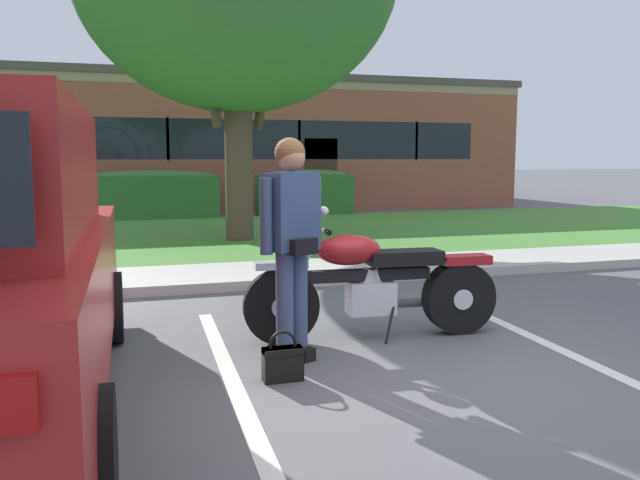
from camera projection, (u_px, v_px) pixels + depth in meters
ground_plane at (418, 379)px, 4.69m from camera, size 140.00×140.00×0.00m
curb_strip at (289, 282)px, 8.04m from camera, size 60.00×0.20×0.12m
concrete_walk at (273, 272)px, 8.84m from camera, size 60.00×1.50×0.08m
grass_lawn at (219, 235)px, 13.15m from camera, size 60.00×7.60×0.06m
stall_stripe_0 at (235, 388)px, 4.51m from camera, size 0.30×4.40×0.01m
stall_stripe_1 at (568, 353)px, 5.31m from camera, size 0.30×4.40×0.01m
motorcycle at (382, 282)px, 5.73m from camera, size 2.24×0.82×1.26m
rider_person at (292, 233)px, 5.02m from camera, size 0.53×0.39×1.70m
handbag at (283, 361)px, 4.65m from camera, size 0.28×0.13×0.36m
hedge_center_left at (151, 194)px, 16.49m from camera, size 3.27×0.90×1.24m
hedge_center_right at (305, 192)px, 17.67m from camera, size 2.48×0.90×1.24m
brick_building at (155, 145)px, 22.89m from camera, size 21.76×10.89×3.93m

